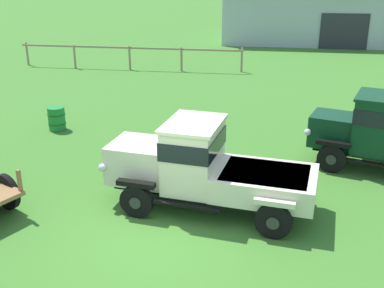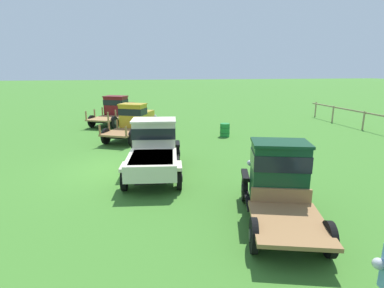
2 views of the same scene
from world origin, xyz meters
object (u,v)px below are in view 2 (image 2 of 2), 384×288
(vintage_truck_foreground_near, at_px, (117,109))
(oil_drum_beside_row, at_px, (225,130))
(vintage_truck_second_in_line, at_px, (135,120))
(vintage_truck_far_side, at_px, (277,177))
(vintage_truck_midrow_center, at_px, (154,147))

(vintage_truck_foreground_near, bearing_deg, oil_drum_beside_row, 45.72)
(vintage_truck_foreground_near, bearing_deg, vintage_truck_second_in_line, 12.91)
(vintage_truck_foreground_near, relative_size, vintage_truck_far_side, 1.14)
(vintage_truck_second_in_line, relative_size, vintage_truck_midrow_center, 0.95)
(vintage_truck_midrow_center, xyz_separation_m, vintage_truck_far_side, (4.46, 3.19, 0.05))
(vintage_truck_far_side, bearing_deg, oil_drum_beside_row, 170.49)
(oil_drum_beside_row, bearing_deg, vintage_truck_far_side, -9.51)
(vintage_truck_second_in_line, bearing_deg, vintage_truck_foreground_near, -167.09)
(vintage_truck_foreground_near, relative_size, oil_drum_beside_row, 6.34)
(vintage_truck_second_in_line, height_order, vintage_truck_midrow_center, vintage_truck_midrow_center)
(vintage_truck_foreground_near, bearing_deg, vintage_truck_far_side, 16.68)
(vintage_truck_midrow_center, distance_m, oil_drum_beside_row, 7.79)
(vintage_truck_far_side, relative_size, oil_drum_beside_row, 5.58)
(vintage_truck_second_in_line, xyz_separation_m, oil_drum_beside_row, (1.09, 5.60, -0.69))
(vintage_truck_foreground_near, distance_m, oil_drum_beside_row, 9.66)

